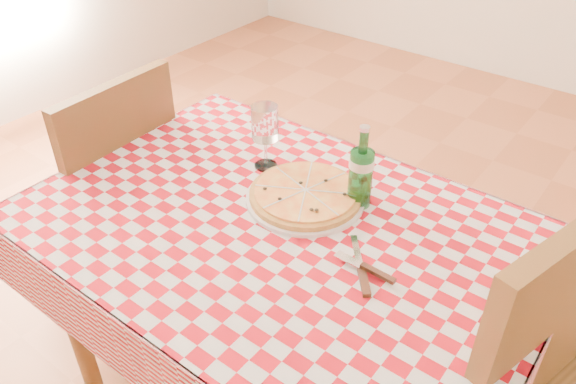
# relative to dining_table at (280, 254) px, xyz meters

# --- Properties ---
(dining_table) EXTENTS (1.20, 0.80, 0.75)m
(dining_table) POSITION_rel_dining_table_xyz_m (0.00, 0.00, 0.00)
(dining_table) COLOR brown
(dining_table) RESTS_ON ground
(tablecloth) EXTENTS (1.30, 0.90, 0.01)m
(tablecloth) POSITION_rel_dining_table_xyz_m (0.00, 0.00, 0.09)
(tablecloth) COLOR maroon
(tablecloth) RESTS_ON dining_table
(chair_far) EXTENTS (0.45, 0.45, 0.96)m
(chair_far) POSITION_rel_dining_table_xyz_m (-0.75, 0.01, -0.11)
(chair_far) COLOR brown
(chair_far) RESTS_ON ground
(pizza_plate) EXTENTS (0.40, 0.40, 0.04)m
(pizza_plate) POSITION_rel_dining_table_xyz_m (-0.01, 0.13, 0.12)
(pizza_plate) COLOR #C98A43
(pizza_plate) RESTS_ON tablecloth
(water_bottle) EXTENTS (0.08, 0.08, 0.23)m
(water_bottle) POSITION_rel_dining_table_xyz_m (0.11, 0.20, 0.21)
(water_bottle) COLOR #1A692A
(water_bottle) RESTS_ON tablecloth
(wine_glass) EXTENTS (0.08, 0.08, 0.19)m
(wine_glass) POSITION_rel_dining_table_xyz_m (-0.20, 0.19, 0.20)
(wine_glass) COLOR white
(wine_glass) RESTS_ON tablecloth
(cutlery) EXTENTS (0.27, 0.25, 0.02)m
(cutlery) POSITION_rel_dining_table_xyz_m (0.25, -0.01, 0.11)
(cutlery) COLOR silver
(cutlery) RESTS_ON tablecloth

